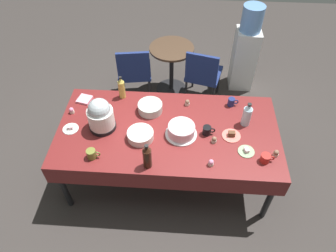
% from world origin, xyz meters
% --- Properties ---
extents(ground, '(9.00, 9.00, 0.00)m').
position_xyz_m(ground, '(0.00, 0.00, 0.00)').
color(ground, '#383330').
extents(potluck_table, '(2.20, 1.10, 0.75)m').
position_xyz_m(potluck_table, '(0.00, 0.00, 0.69)').
color(potluck_table, maroon).
rests_on(potluck_table, ground).
extents(frosted_layer_cake, '(0.31, 0.31, 0.12)m').
position_xyz_m(frosted_layer_cake, '(0.13, -0.06, 0.81)').
color(frosted_layer_cake, silver).
rests_on(frosted_layer_cake, potluck_table).
extents(slow_cooker, '(0.26, 0.26, 0.36)m').
position_xyz_m(slow_cooker, '(-0.65, -0.01, 0.92)').
color(slow_cooker, black).
rests_on(slow_cooker, potluck_table).
extents(glass_salad_bowl, '(0.25, 0.25, 0.09)m').
position_xyz_m(glass_salad_bowl, '(-0.20, 0.26, 0.80)').
color(glass_salad_bowl, '#B2C6BC').
rests_on(glass_salad_bowl, potluck_table).
extents(ceramic_snack_bowl, '(0.25, 0.25, 0.08)m').
position_xyz_m(ceramic_snack_bowl, '(-0.26, -0.13, 0.79)').
color(ceramic_snack_bowl, silver).
rests_on(ceramic_snack_bowl, potluck_table).
extents(dessert_plate_sage, '(0.15, 0.15, 0.04)m').
position_xyz_m(dessert_plate_sage, '(0.75, -0.23, 0.76)').
color(dessert_plate_sage, '#8CA87F').
rests_on(dessert_plate_sage, potluck_table).
extents(dessert_plate_coral, '(0.18, 0.18, 0.06)m').
position_xyz_m(dessert_plate_coral, '(0.62, -0.05, 0.76)').
color(dessert_plate_coral, '#E07266').
rests_on(dessert_plate_coral, potluck_table).
extents(dessert_plate_white, '(0.16, 0.16, 0.04)m').
position_xyz_m(dessert_plate_white, '(-0.97, -0.06, 0.76)').
color(dessert_plate_white, white).
rests_on(dessert_plate_white, potluck_table).
extents(cupcake_rose, '(0.05, 0.05, 0.07)m').
position_xyz_m(cupcake_rose, '(0.45, -0.13, 0.78)').
color(cupcake_rose, beige).
rests_on(cupcake_rose, potluck_table).
extents(cupcake_vanilla, '(0.05, 0.05, 0.07)m').
position_xyz_m(cupcake_vanilla, '(0.41, -0.41, 0.78)').
color(cupcake_vanilla, beige).
rests_on(cupcake_vanilla, potluck_table).
extents(cupcake_berry, '(0.05, 0.05, 0.07)m').
position_xyz_m(cupcake_berry, '(1.01, -0.26, 0.78)').
color(cupcake_berry, beige).
rests_on(cupcake_berry, potluck_table).
extents(cupcake_mint, '(0.05, 0.05, 0.07)m').
position_xyz_m(cupcake_mint, '(0.18, 0.37, 0.78)').
color(cupcake_mint, beige).
rests_on(cupcake_mint, potluck_table).
extents(cupcake_lemon, '(0.05, 0.05, 0.07)m').
position_xyz_m(cupcake_lemon, '(-1.02, 0.17, 0.78)').
color(cupcake_lemon, beige).
rests_on(cupcake_lemon, potluck_table).
extents(soda_bottle_water, '(0.09, 0.09, 0.27)m').
position_xyz_m(soda_bottle_water, '(0.77, 0.13, 0.87)').
color(soda_bottle_water, silver).
rests_on(soda_bottle_water, potluck_table).
extents(soda_bottle_ginger_ale, '(0.07, 0.07, 0.27)m').
position_xyz_m(soda_bottle_ginger_ale, '(-0.53, 0.46, 0.88)').
color(soda_bottle_ginger_ale, gold).
rests_on(soda_bottle_ginger_ale, potluck_table).
extents(soda_bottle_cola, '(0.08, 0.08, 0.28)m').
position_xyz_m(soda_bottle_cola, '(-0.15, -0.45, 0.88)').
color(soda_bottle_cola, '#33190F').
rests_on(soda_bottle_cola, potluck_table).
extents(coffee_mug_red, '(0.13, 0.09, 0.08)m').
position_xyz_m(coffee_mug_red, '(0.90, -0.33, 0.79)').
color(coffee_mug_red, '#B2231E').
rests_on(coffee_mug_red, potluck_table).
extents(coffee_mug_black, '(0.12, 0.08, 0.09)m').
position_xyz_m(coffee_mug_black, '(0.38, -0.03, 0.80)').
color(coffee_mug_black, black).
rests_on(coffee_mug_black, potluck_table).
extents(coffee_mug_olive, '(0.13, 0.09, 0.09)m').
position_xyz_m(coffee_mug_olive, '(-0.67, -0.39, 0.80)').
color(coffee_mug_olive, olive).
rests_on(coffee_mug_olive, potluck_table).
extents(coffee_mug_navy, '(0.11, 0.07, 0.09)m').
position_xyz_m(coffee_mug_navy, '(0.65, 0.40, 0.80)').
color(coffee_mug_navy, navy).
rests_on(coffee_mug_navy, potluck_table).
extents(paper_napkin_stack, '(0.17, 0.17, 0.02)m').
position_xyz_m(paper_napkin_stack, '(-0.93, 0.37, 0.76)').
color(paper_napkin_stack, pink).
rests_on(paper_napkin_stack, potluck_table).
extents(maroon_chair_left, '(0.50, 0.50, 0.85)m').
position_xyz_m(maroon_chair_left, '(-0.54, 1.28, 0.49)').
color(maroon_chair_left, navy).
rests_on(maroon_chair_left, ground).
extents(maroon_chair_right, '(0.54, 0.54, 0.85)m').
position_xyz_m(maroon_chair_right, '(0.38, 1.28, 0.49)').
color(maroon_chair_right, navy).
rests_on(maroon_chair_right, ground).
extents(round_cafe_table, '(0.60, 0.60, 0.72)m').
position_xyz_m(round_cafe_table, '(-0.05, 1.50, 0.50)').
color(round_cafe_table, '#473323').
rests_on(round_cafe_table, ground).
extents(water_cooler, '(0.32, 0.32, 1.24)m').
position_xyz_m(water_cooler, '(0.97, 1.69, 0.59)').
color(water_cooler, silver).
rests_on(water_cooler, ground).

